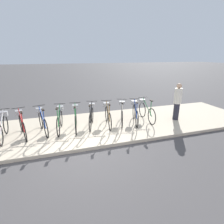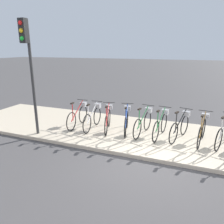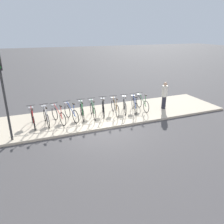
% 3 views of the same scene
% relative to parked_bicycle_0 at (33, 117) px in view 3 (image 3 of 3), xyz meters
% --- Properties ---
extents(ground_plane, '(120.00, 120.00, 0.00)m').
position_rel_parked_bicycle_0_xyz_m(ground_plane, '(3.25, -1.62, -0.58)').
color(ground_plane, '#423F3F').
extents(sidewalk, '(16.30, 3.56, 0.12)m').
position_rel_parked_bicycle_0_xyz_m(sidewalk, '(3.25, 0.16, -0.52)').
color(sidewalk, '#B7A88E').
rests_on(sidewalk, ground_plane).
extents(parked_bicycle_0, '(0.46, 1.73, 1.06)m').
position_rel_parked_bicycle_0_xyz_m(parked_bicycle_0, '(0.00, 0.00, 0.00)').
color(parked_bicycle_0, black).
rests_on(parked_bicycle_0, sidewalk).
extents(parked_bicycle_1, '(0.46, 1.73, 1.06)m').
position_rel_parked_bicycle_0_xyz_m(parked_bicycle_1, '(0.66, -0.00, 0.00)').
color(parked_bicycle_1, black).
rests_on(parked_bicycle_1, sidewalk).
extents(parked_bicycle_2, '(0.62, 1.68, 1.06)m').
position_rel_parked_bicycle_0_xyz_m(parked_bicycle_2, '(1.28, 0.01, 0.00)').
color(parked_bicycle_2, black).
rests_on(parked_bicycle_2, sidewalk).
extents(parked_bicycle_3, '(0.58, 1.69, 1.06)m').
position_rel_parked_bicycle_0_xyz_m(parked_bicycle_3, '(1.98, 0.11, 0.00)').
color(parked_bicycle_3, black).
rests_on(parked_bicycle_3, sidewalk).
extents(parked_bicycle_4, '(0.46, 1.73, 1.06)m').
position_rel_parked_bicycle_0_xyz_m(parked_bicycle_4, '(2.63, 0.14, 0.00)').
color(parked_bicycle_4, black).
rests_on(parked_bicycle_4, sidewalk).
extents(parked_bicycle_5, '(0.46, 1.73, 1.06)m').
position_rel_parked_bicycle_0_xyz_m(parked_bicycle_5, '(3.25, 0.12, 0.00)').
color(parked_bicycle_5, black).
rests_on(parked_bicycle_5, sidewalk).
extents(parked_bicycle_6, '(0.62, 1.68, 1.06)m').
position_rel_parked_bicycle_0_xyz_m(parked_bicycle_6, '(3.91, 0.17, 0.00)').
color(parked_bicycle_6, black).
rests_on(parked_bicycle_6, sidewalk).
extents(parked_bicycle_7, '(0.46, 1.72, 1.06)m').
position_rel_parked_bicycle_0_xyz_m(parked_bicycle_7, '(4.61, 0.09, 0.00)').
color(parked_bicycle_7, black).
rests_on(parked_bicycle_7, sidewalk).
extents(parked_bicycle_8, '(0.69, 1.65, 1.06)m').
position_rel_parked_bicycle_0_xyz_m(parked_bicycle_8, '(5.27, 0.13, 0.00)').
color(parked_bicycle_8, black).
rests_on(parked_bicycle_8, sidewalk).
extents(parked_bicycle_9, '(0.64, 1.67, 1.06)m').
position_rel_parked_bicycle_0_xyz_m(parked_bicycle_9, '(5.86, 0.03, 0.00)').
color(parked_bicycle_9, black).
rests_on(parked_bicycle_9, sidewalk).
extents(parked_bicycle_10, '(0.46, 1.73, 1.06)m').
position_rel_parked_bicycle_0_xyz_m(parked_bicycle_10, '(6.46, 0.14, 0.00)').
color(parked_bicycle_10, black).
rests_on(parked_bicycle_10, sidewalk).
extents(pedestrian, '(0.34, 0.34, 1.70)m').
position_rel_parked_bicycle_0_xyz_m(pedestrian, '(7.84, -0.21, 0.43)').
color(pedestrian, '#23232D').
rests_on(pedestrian, sidewalk).
extents(traffic_light, '(0.24, 0.40, 3.92)m').
position_rel_parked_bicycle_0_xyz_m(traffic_light, '(-1.00, -1.37, 2.34)').
color(traffic_light, '#2D2D2D').
rests_on(traffic_light, sidewalk).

